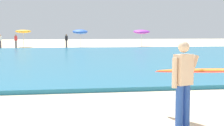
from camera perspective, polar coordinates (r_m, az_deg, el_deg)
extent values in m
cube|color=teal|center=(24.89, -10.62, 0.82)|extent=(120.00, 28.00, 0.14)
cylinder|color=#284CA3|center=(7.01, 10.87, -7.14)|extent=(0.15, 0.15, 0.88)
cylinder|color=#284CA3|center=(7.14, 11.95, -6.93)|extent=(0.15, 0.15, 0.88)
cube|color=beige|center=(6.95, 11.52, -1.06)|extent=(0.40, 0.34, 0.60)
sphere|color=beige|center=(6.92, 11.59, 2.56)|extent=(0.22, 0.22, 0.22)
cylinder|color=beige|center=(6.80, 10.14, -1.60)|extent=(0.10, 0.10, 0.58)
cylinder|color=beige|center=(7.16, 12.95, -0.75)|extent=(0.32, 0.22, 0.51)
ellipsoid|color=orange|center=(7.33, 14.37, -1.20)|extent=(1.41, 2.69, 0.37)
ellipsoid|color=red|center=(7.33, 14.36, -1.34)|extent=(1.48, 2.80, 0.33)
cylinder|color=beige|center=(43.99, -14.20, 3.73)|extent=(0.05, 0.05, 1.85)
ellipsoid|color=#F4A31E|center=(43.98, -14.22, 5.01)|extent=(1.89, 1.90, 0.43)
cylinder|color=beige|center=(42.55, -5.19, 3.77)|extent=(0.05, 0.05, 1.78)
ellipsoid|color=blue|center=(42.53, -5.20, 5.08)|extent=(1.84, 1.88, 0.71)
cylinder|color=beige|center=(44.51, 4.81, 3.84)|extent=(0.05, 0.05, 1.78)
ellipsoid|color=purple|center=(44.50, 4.82, 5.08)|extent=(2.09, 2.13, 0.68)
cylinder|color=#383842|center=(41.77, -7.42, 3.08)|extent=(0.20, 0.20, 0.84)
cube|color=black|center=(41.75, -7.43, 4.02)|extent=(0.32, 0.20, 0.54)
sphere|color=brown|center=(41.74, -7.43, 4.53)|extent=(0.20, 0.20, 0.20)
cylinder|color=#383842|center=(42.35, -17.67, 2.91)|extent=(0.20, 0.20, 0.84)
cube|color=white|center=(42.33, -17.69, 3.84)|extent=(0.32, 0.20, 0.54)
sphere|color=tan|center=(42.33, -17.71, 4.34)|extent=(0.20, 0.20, 0.20)
cylinder|color=#383842|center=(42.22, -15.34, 2.96)|extent=(0.20, 0.20, 0.84)
cube|color=red|center=(42.20, -15.36, 3.90)|extent=(0.32, 0.20, 0.54)
sphere|color=#9E7051|center=(42.20, -15.37, 4.40)|extent=(0.20, 0.20, 0.20)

